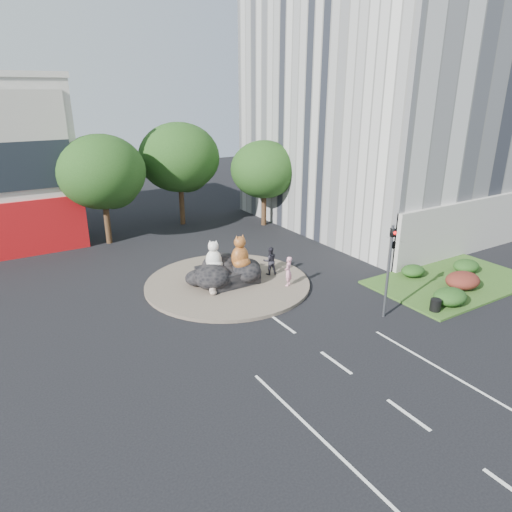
% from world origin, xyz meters
% --- Properties ---
extents(ground, '(120.00, 120.00, 0.00)m').
position_xyz_m(ground, '(0.00, 0.00, 0.00)').
color(ground, black).
rests_on(ground, ground).
extents(roundabout_island, '(10.00, 10.00, 0.20)m').
position_xyz_m(roundabout_island, '(0.00, 10.00, 0.10)').
color(roundabout_island, brown).
rests_on(roundabout_island, ground).
extents(rock_plinth, '(3.20, 2.60, 0.90)m').
position_xyz_m(rock_plinth, '(0.00, 10.00, 0.65)').
color(rock_plinth, black).
rests_on(rock_plinth, roundabout_island).
extents(office_tower, '(20.00, 20.00, 35.00)m').
position_xyz_m(office_tower, '(20.00, 16.00, 17.50)').
color(office_tower, silver).
rests_on(office_tower, ground).
extents(grass_verge, '(10.00, 6.00, 0.12)m').
position_xyz_m(grass_verge, '(12.00, 3.00, 0.06)').
color(grass_verge, '#2A4E1A').
rests_on(grass_verge, ground).
extents(tree_left, '(6.46, 6.46, 8.27)m').
position_xyz_m(tree_left, '(-3.93, 22.06, 5.25)').
color(tree_left, '#382314').
rests_on(tree_left, ground).
extents(tree_mid, '(6.84, 6.84, 8.76)m').
position_xyz_m(tree_mid, '(3.07, 24.06, 5.56)').
color(tree_mid, '#382314').
rests_on(tree_mid, ground).
extents(tree_right, '(5.70, 5.70, 7.30)m').
position_xyz_m(tree_right, '(9.07, 20.06, 4.63)').
color(tree_right, '#382314').
rests_on(tree_right, ground).
extents(hedge_near_green, '(2.00, 1.60, 0.90)m').
position_xyz_m(hedge_near_green, '(9.00, 1.00, 0.57)').
color(hedge_near_green, '#1C3D13').
rests_on(hedge_near_green, grass_verge).
extents(hedge_red, '(2.20, 1.76, 0.99)m').
position_xyz_m(hedge_red, '(11.50, 2.00, 0.61)').
color(hedge_red, '#531A16').
rests_on(hedge_red, grass_verge).
extents(hedge_mid_green, '(1.80, 1.44, 0.81)m').
position_xyz_m(hedge_mid_green, '(14.00, 3.50, 0.53)').
color(hedge_mid_green, '#1C3D13').
rests_on(hedge_mid_green, grass_verge).
extents(hedge_back_green, '(1.60, 1.28, 0.72)m').
position_xyz_m(hedge_back_green, '(10.50, 4.80, 0.48)').
color(hedge_back_green, '#1C3D13').
rests_on(hedge_back_green, grass_verge).
extents(traffic_light, '(0.44, 1.24, 5.00)m').
position_xyz_m(traffic_light, '(5.10, 2.00, 3.62)').
color(traffic_light, '#595B60').
rests_on(traffic_light, ground).
extents(street_lamp, '(2.34, 0.22, 8.06)m').
position_xyz_m(street_lamp, '(12.82, 8.00, 4.55)').
color(street_lamp, '#595B60').
rests_on(street_lamp, ground).
extents(cat_white, '(1.43, 1.37, 1.83)m').
position_xyz_m(cat_white, '(-0.78, 10.23, 2.02)').
color(cat_white, silver).
rests_on(cat_white, rock_plinth).
extents(cat_tabby, '(1.27, 1.11, 2.08)m').
position_xyz_m(cat_tabby, '(0.68, 9.62, 2.14)').
color(cat_tabby, '#C56529').
rests_on(cat_tabby, rock_plinth).
extents(kitten_calico, '(0.55, 0.50, 0.79)m').
position_xyz_m(kitten_calico, '(-1.61, 8.79, 0.60)').
color(kitten_calico, silver).
rests_on(kitten_calico, roundabout_island).
extents(kitten_white, '(0.62, 0.58, 0.82)m').
position_xyz_m(kitten_white, '(1.70, 9.57, 0.61)').
color(kitten_white, silver).
rests_on(kitten_white, roundabout_island).
extents(pedestrian_pink, '(0.77, 0.76, 1.80)m').
position_xyz_m(pedestrian_pink, '(2.83, 7.63, 1.10)').
color(pedestrian_pink, pink).
rests_on(pedestrian_pink, roundabout_island).
extents(pedestrian_dark, '(1.02, 0.89, 1.81)m').
position_xyz_m(pedestrian_dark, '(2.86, 9.66, 1.10)').
color(pedestrian_dark, black).
rests_on(pedestrian_dark, roundabout_island).
extents(litter_bin, '(0.75, 0.75, 0.66)m').
position_xyz_m(litter_bin, '(7.67, 0.89, 0.45)').
color(litter_bin, black).
rests_on(litter_bin, grass_verge).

